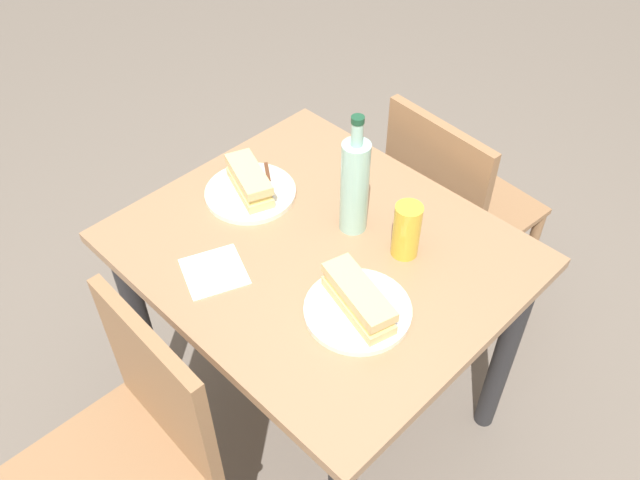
# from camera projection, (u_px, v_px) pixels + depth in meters

# --- Properties ---
(ground_plane) EXTENTS (8.00, 8.00, 0.00)m
(ground_plane) POSITION_uv_depth(u_px,v_px,m) (320.00, 406.00, 2.15)
(ground_plane) COLOR #6B6056
(dining_table) EXTENTS (0.92, 0.80, 0.74)m
(dining_table) POSITION_uv_depth(u_px,v_px,m) (320.00, 281.00, 1.72)
(dining_table) COLOR #997251
(dining_table) RESTS_ON ground
(chair_far) EXTENTS (0.43, 0.43, 0.85)m
(chair_far) POSITION_uv_depth(u_px,v_px,m) (449.00, 208.00, 2.11)
(chair_far) COLOR #936B47
(chair_far) RESTS_ON ground
(chair_near) EXTENTS (0.41, 0.41, 0.85)m
(chair_near) POSITION_uv_depth(u_px,v_px,m) (134.00, 450.00, 1.51)
(chair_near) COLOR #936B47
(chair_near) RESTS_ON ground
(plate_near) EXTENTS (0.24, 0.24, 0.01)m
(plate_near) POSITION_uv_depth(u_px,v_px,m) (358.00, 310.00, 1.47)
(plate_near) COLOR silver
(plate_near) RESTS_ON dining_table
(baguette_sandwich_near) EXTENTS (0.22, 0.12, 0.07)m
(baguette_sandwich_near) POSITION_uv_depth(u_px,v_px,m) (358.00, 298.00, 1.44)
(baguette_sandwich_near) COLOR #DBB77A
(baguette_sandwich_near) RESTS_ON plate_near
(knife_near) EXTENTS (0.17, 0.06, 0.01)m
(knife_near) POSITION_uv_depth(u_px,v_px,m) (376.00, 294.00, 1.49)
(knife_near) COLOR silver
(knife_near) RESTS_ON plate_near
(plate_far) EXTENTS (0.24, 0.24, 0.01)m
(plate_far) POSITION_uv_depth(u_px,v_px,m) (250.00, 193.00, 1.76)
(plate_far) COLOR silver
(plate_far) RESTS_ON dining_table
(baguette_sandwich_far) EXTENTS (0.20, 0.13, 0.07)m
(baguette_sandwich_far) POSITION_uv_depth(u_px,v_px,m) (249.00, 181.00, 1.73)
(baguette_sandwich_far) COLOR #DBB77A
(baguette_sandwich_far) RESTS_ON plate_far
(knife_far) EXTENTS (0.15, 0.11, 0.01)m
(knife_far) POSITION_uv_depth(u_px,v_px,m) (269.00, 181.00, 1.77)
(knife_far) COLOR silver
(knife_far) RESTS_ON plate_far
(water_bottle) EXTENTS (0.07, 0.07, 0.33)m
(water_bottle) POSITION_uv_depth(u_px,v_px,m) (355.00, 185.00, 1.58)
(water_bottle) COLOR #99C6B7
(water_bottle) RESTS_ON dining_table
(beer_glass) EXTENTS (0.07, 0.07, 0.15)m
(beer_glass) POSITION_uv_depth(u_px,v_px,m) (407.00, 230.00, 1.56)
(beer_glass) COLOR gold
(beer_glass) RESTS_ON dining_table
(paper_napkin) EXTENTS (0.18, 0.18, 0.00)m
(paper_napkin) POSITION_uv_depth(u_px,v_px,m) (214.00, 272.00, 1.56)
(paper_napkin) COLOR white
(paper_napkin) RESTS_ON dining_table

